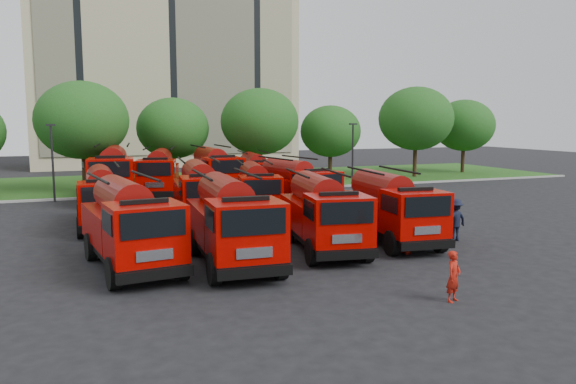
% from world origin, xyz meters
% --- Properties ---
extents(ground, '(140.00, 140.00, 0.00)m').
position_xyz_m(ground, '(0.00, 0.00, 0.00)').
color(ground, black).
rests_on(ground, ground).
extents(lawn, '(70.00, 16.00, 0.12)m').
position_xyz_m(lawn, '(0.00, 26.00, 0.06)').
color(lawn, '#224512').
rests_on(lawn, ground).
extents(curb, '(70.00, 0.30, 0.14)m').
position_xyz_m(curb, '(0.00, 17.90, 0.07)').
color(curb, gray).
rests_on(curb, ground).
extents(apartment_building, '(30.00, 14.18, 25.00)m').
position_xyz_m(apartment_building, '(2.00, 47.94, 12.50)').
color(apartment_building, tan).
rests_on(apartment_building, ground).
extents(tree_2, '(6.72, 6.72, 8.22)m').
position_xyz_m(tree_2, '(-8.00, 21.50, 5.35)').
color(tree_2, '#382314').
rests_on(tree_2, ground).
extents(tree_3, '(5.88, 5.88, 7.19)m').
position_xyz_m(tree_3, '(-1.00, 24.00, 4.68)').
color(tree_3, '#382314').
rests_on(tree_3, ground).
extents(tree_4, '(6.55, 6.55, 8.01)m').
position_xyz_m(tree_4, '(6.00, 22.50, 5.22)').
color(tree_4, '#382314').
rests_on(tree_4, ground).
extents(tree_5, '(5.46, 5.46, 6.68)m').
position_xyz_m(tree_5, '(13.00, 23.50, 4.35)').
color(tree_5, '#382314').
rests_on(tree_5, ground).
extents(tree_6, '(6.89, 6.89, 8.42)m').
position_xyz_m(tree_6, '(21.00, 22.00, 5.49)').
color(tree_6, '#382314').
rests_on(tree_6, ground).
extents(tree_7, '(6.05, 6.05, 7.39)m').
position_xyz_m(tree_7, '(28.00, 24.00, 4.82)').
color(tree_7, '#382314').
rests_on(tree_7, ground).
extents(lamp_post_0, '(0.60, 0.25, 5.11)m').
position_xyz_m(lamp_post_0, '(-10.00, 17.20, 2.90)').
color(lamp_post_0, black).
rests_on(lamp_post_0, ground).
extents(lamp_post_1, '(0.60, 0.25, 5.11)m').
position_xyz_m(lamp_post_1, '(12.00, 17.20, 2.90)').
color(lamp_post_1, black).
rests_on(lamp_post_1, ground).
extents(fire_truck_0, '(3.28, 7.23, 3.18)m').
position_xyz_m(fire_truck_0, '(-6.89, -1.67, 1.60)').
color(fire_truck_0, black).
rests_on(fire_truck_0, ground).
extents(fire_truck_1, '(2.89, 7.20, 3.22)m').
position_xyz_m(fire_truck_1, '(-3.29, -2.48, 1.62)').
color(fire_truck_1, black).
rests_on(fire_truck_1, ground).
extents(fire_truck_2, '(3.31, 6.99, 3.06)m').
position_xyz_m(fire_truck_2, '(0.87, -1.58, 1.54)').
color(fire_truck_2, black).
rests_on(fire_truck_2, ground).
extents(fire_truck_3, '(2.95, 6.85, 3.03)m').
position_xyz_m(fire_truck_3, '(4.32, -1.26, 1.53)').
color(fire_truck_3, black).
rests_on(fire_truck_3, ground).
extents(fire_truck_4, '(2.50, 6.64, 3.01)m').
position_xyz_m(fire_truck_4, '(-7.46, 6.74, 1.51)').
color(fire_truck_4, black).
rests_on(fire_truck_4, ground).
extents(fire_truck_5, '(3.12, 7.21, 3.19)m').
position_xyz_m(fire_truck_5, '(-2.59, 6.13, 1.60)').
color(fire_truck_5, black).
rests_on(fire_truck_5, ground).
extents(fire_truck_6, '(3.38, 6.70, 2.91)m').
position_xyz_m(fire_truck_6, '(0.82, 7.41, 1.47)').
color(fire_truck_6, black).
rests_on(fire_truck_6, ground).
extents(fire_truck_7, '(3.36, 6.96, 3.04)m').
position_xyz_m(fire_truck_7, '(3.51, 8.04, 1.53)').
color(fire_truck_7, black).
rests_on(fire_truck_7, ground).
extents(fire_truck_8, '(3.61, 8.17, 3.60)m').
position_xyz_m(fire_truck_8, '(-6.30, 16.20, 1.81)').
color(fire_truck_8, black).
rests_on(fire_truck_8, ground).
extents(fire_truck_9, '(3.99, 7.56, 3.28)m').
position_xyz_m(fire_truck_9, '(-3.14, 17.47, 1.65)').
color(fire_truck_9, black).
rests_on(fire_truck_9, ground).
extents(fire_truck_10, '(2.84, 7.45, 3.37)m').
position_xyz_m(fire_truck_10, '(0.78, 17.21, 1.69)').
color(fire_truck_10, black).
rests_on(fire_truck_10, ground).
extents(fire_truck_11, '(2.94, 6.68, 2.95)m').
position_xyz_m(fire_truck_11, '(3.66, 16.31, 1.48)').
color(fire_truck_11, black).
rests_on(fire_truck_11, ground).
extents(firefighter_0, '(0.69, 0.62, 1.54)m').
position_xyz_m(firefighter_0, '(1.72, -9.15, 0.00)').
color(firefighter_0, '#A2170C').
rests_on(firefighter_0, ground).
extents(firefighter_1, '(0.87, 0.61, 1.62)m').
position_xyz_m(firefighter_1, '(-4.01, -3.70, 0.00)').
color(firefighter_1, '#A2170C').
rests_on(firefighter_1, ground).
extents(firefighter_2, '(0.57, 1.00, 1.71)m').
position_xyz_m(firefighter_2, '(3.72, -3.48, 0.00)').
color(firefighter_2, '#A2170C').
rests_on(firefighter_2, ground).
extents(firefighter_3, '(1.31, 0.81, 1.91)m').
position_xyz_m(firefighter_3, '(7.10, -2.14, 0.00)').
color(firefighter_3, black).
rests_on(firefighter_3, ground).
extents(firefighter_4, '(0.87, 0.90, 1.55)m').
position_xyz_m(firefighter_4, '(-7.19, 5.01, 0.00)').
color(firefighter_4, black).
rests_on(firefighter_4, ground).
extents(firefighter_5, '(1.44, 0.71, 1.50)m').
position_xyz_m(firefighter_5, '(5.53, 7.40, 0.00)').
color(firefighter_5, '#A2170C').
rests_on(firefighter_5, ground).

